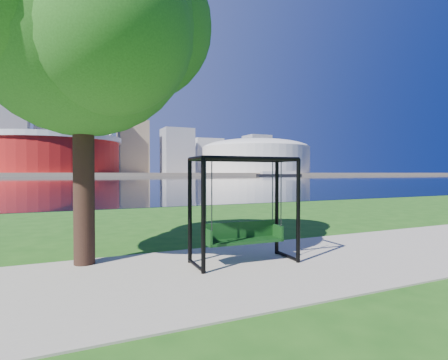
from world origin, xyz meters
TOP-DOWN VIEW (x-y plane):
  - ground at (0.00, 0.00)m, footprint 900.00×900.00m
  - path at (0.00, -0.50)m, footprint 120.00×4.00m
  - river at (0.00, 102.00)m, footprint 900.00×180.00m
  - far_bank at (0.00, 306.00)m, footprint 900.00×228.00m
  - stadium at (-10.00, 235.00)m, footprint 83.00×83.00m
  - arena at (135.00, 235.00)m, footprint 84.00×84.00m
  - skyline at (-4.27, 319.39)m, footprint 392.00×66.00m
  - swing at (0.60, -0.11)m, footprint 2.15×0.99m
  - park_tree at (-2.40, 1.14)m, footprint 5.71×5.16m
  - barge at (124.78, 186.77)m, footprint 30.38×14.31m

SIDE VIEW (x-z plane):
  - ground at x=0.00m, z-range 0.00..0.00m
  - river at x=0.00m, z-range 0.00..0.02m
  - path at x=0.00m, z-range 0.00..0.03m
  - far_bank at x=0.00m, z-range 0.00..2.00m
  - swing at x=0.60m, z-range -0.04..2.13m
  - barge at x=124.78m, z-range -0.14..2.80m
  - park_tree at x=-2.40m, z-range 1.38..8.47m
  - stadium at x=-10.00m, z-range -1.77..30.23m
  - arena at x=135.00m, z-range 2.59..29.15m
  - skyline at x=-4.27m, z-range -12.36..84.14m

